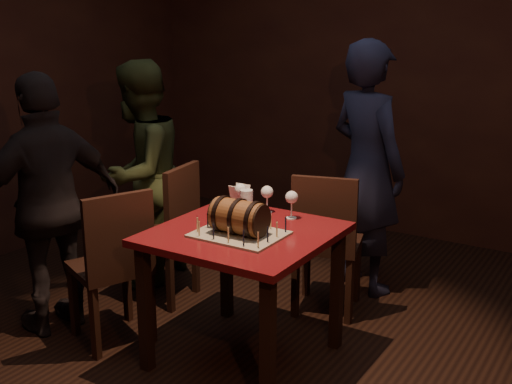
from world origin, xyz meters
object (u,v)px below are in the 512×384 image
(chair_left_rear, at_px, (170,226))
(wine_glass_right, at_px, (292,198))
(wine_glass_left, at_px, (240,191))
(chair_left_front, at_px, (114,260))
(wine_glass_mid, at_px, (267,193))
(chair_back, at_px, (326,237))
(pint_of_ale, at_px, (247,203))
(barrel_cake, at_px, (239,217))
(pub_table, at_px, (244,250))
(person_left_front, at_px, (50,205))
(person_back, at_px, (367,168))
(person_left_rear, at_px, (140,174))

(chair_left_rear, bearing_deg, wine_glass_right, -3.82)
(wine_glass_left, relative_size, chair_left_front, 0.17)
(wine_glass_mid, relative_size, chair_back, 0.17)
(chair_back, distance_m, chair_left_rear, 1.03)
(pint_of_ale, bearing_deg, wine_glass_left, 141.57)
(wine_glass_right, relative_size, pint_of_ale, 1.07)
(wine_glass_left, bearing_deg, barrel_cake, -57.62)
(barrel_cake, relative_size, wine_glass_left, 2.08)
(pub_table, xyz_separation_m, wine_glass_mid, (-0.06, 0.34, 0.23))
(pub_table, relative_size, person_left_front, 0.58)
(pint_of_ale, relative_size, person_back, 0.09)
(person_left_rear, distance_m, person_left_front, 0.83)
(wine_glass_left, xyz_separation_m, wine_glass_mid, (0.16, 0.04, -0.00))
(chair_left_front, distance_m, person_back, 1.79)
(wine_glass_left, height_order, chair_left_rear, chair_left_rear)
(chair_left_rear, relative_size, chair_left_front, 1.00)
(wine_glass_mid, xyz_separation_m, chair_left_front, (-0.64, -0.60, -0.34))
(wine_glass_left, xyz_separation_m, wine_glass_right, (0.33, 0.01, 0.00))
(wine_glass_left, relative_size, person_left_front, 0.10)
(person_left_front, bearing_deg, chair_back, 141.46)
(pub_table, xyz_separation_m, barrel_cake, (0.02, -0.08, 0.21))
(wine_glass_mid, xyz_separation_m, person_left_rear, (-1.15, 0.20, -0.08))
(pub_table, xyz_separation_m, person_back, (0.17, 1.27, 0.22))
(pint_of_ale, xyz_separation_m, person_back, (0.30, 1.03, 0.04))
(wine_glass_mid, bearing_deg, pint_of_ale, -124.57)
(chair_left_rear, distance_m, person_back, 1.38)
(barrel_cake, distance_m, wine_glass_mid, 0.43)
(chair_left_rear, relative_size, person_left_rear, 0.59)
(barrel_cake, xyz_separation_m, person_left_front, (-1.19, -0.21, -0.07))
(wine_glass_left, bearing_deg, chair_left_rear, 172.85)
(wine_glass_left, distance_m, person_left_rear, 1.02)
(barrel_cake, height_order, wine_glass_mid, barrel_cake)
(pub_table, relative_size, chair_left_rear, 0.97)
(wine_glass_mid, distance_m, pint_of_ale, 0.14)
(wine_glass_mid, xyz_separation_m, chair_back, (0.20, 0.38, -0.34))
(wine_glass_mid, bearing_deg, person_left_rear, 170.25)
(barrel_cake, bearing_deg, wine_glass_right, 77.04)
(wine_glass_left, height_order, person_left_rear, person_left_rear)
(pub_table, distance_m, person_left_front, 1.22)
(barrel_cake, height_order, chair_left_front, barrel_cake)
(pint_of_ale, relative_size, chair_left_rear, 0.16)
(person_left_front, bearing_deg, wine_glass_mid, 133.29)
(person_left_front, bearing_deg, wine_glass_right, 129.03)
(person_back, bearing_deg, pint_of_ale, 96.98)
(wine_glass_right, bearing_deg, wine_glass_left, -177.69)
(wine_glass_right, relative_size, person_back, 0.09)
(wine_glass_right, relative_size, chair_back, 0.17)
(wine_glass_left, relative_size, chair_back, 0.17)
(chair_left_rear, height_order, person_left_front, person_left_front)
(barrel_cake, bearing_deg, pub_table, 104.86)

